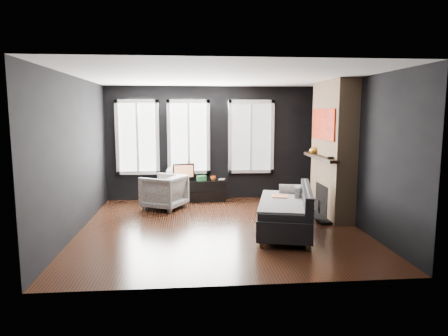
{
  "coord_description": "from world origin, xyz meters",
  "views": [
    {
      "loc": [
        -0.56,
        -7.06,
        2.08
      ],
      "look_at": [
        0.1,
        0.3,
        1.05
      ],
      "focal_mm": 32.0,
      "sensor_mm": 36.0,
      "label": 1
    }
  ],
  "objects": [
    {
      "name": "armchair",
      "position": [
        -1.1,
        1.53,
        0.41
      ],
      "size": [
        1.03,
        1.05,
        0.82
      ],
      "primitive_type": "imported",
      "rotation": [
        0.0,
        0.0,
        -2.07
      ],
      "color": "silver",
      "rests_on": "floor"
    },
    {
      "name": "desk_fan",
      "position": [
        -0.95,
        2.22,
        0.67
      ],
      "size": [
        0.27,
        0.27,
        0.35
      ],
      "primitive_type": null,
      "rotation": [
        0.0,
        0.0,
        -0.11
      ],
      "color": "gray",
      "rests_on": "media_console"
    },
    {
      "name": "fireplace",
      "position": [
        2.3,
        0.6,
        1.35
      ],
      "size": [
        0.7,
        1.62,
        2.7
      ],
      "primitive_type": null,
      "color": "#93724C",
      "rests_on": "floor"
    },
    {
      "name": "windows",
      "position": [
        -0.45,
        2.46,
        2.38
      ],
      "size": [
        4.0,
        0.16,
        1.76
      ],
      "primitive_type": null,
      "color": "white",
      "rests_on": "wall_back"
    },
    {
      "name": "wall_back",
      "position": [
        0.0,
        2.5,
        1.35
      ],
      "size": [
        5.0,
        0.02,
        2.7
      ],
      "primitive_type": "cube",
      "color": "black",
      "rests_on": "ground"
    },
    {
      "name": "stripe_pillow",
      "position": [
        1.39,
        -0.14,
        0.59
      ],
      "size": [
        0.17,
        0.34,
        0.33
      ],
      "primitive_type": "cube",
      "rotation": [
        0.0,
        0.0,
        -0.29
      ],
      "color": "gray",
      "rests_on": "sofa"
    },
    {
      "name": "mantel_vase",
      "position": [
        2.05,
        1.05,
        1.31
      ],
      "size": [
        0.2,
        0.21,
        0.17
      ],
      "primitive_type": "imported",
      "rotation": [
        0.0,
        0.0,
        0.22
      ],
      "color": "yellow",
      "rests_on": "fireplace"
    },
    {
      "name": "storage_box",
      "position": [
        -0.26,
        2.21,
        0.55
      ],
      "size": [
        0.24,
        0.2,
        0.11
      ],
      "primitive_type": "cube",
      "rotation": [
        0.0,
        0.0,
        0.39
      ],
      "color": "#2D7E3F",
      "rests_on": "media_console"
    },
    {
      "name": "wall_right",
      "position": [
        2.5,
        0.0,
        1.35
      ],
      "size": [
        0.02,
        5.0,
        2.7
      ],
      "primitive_type": "cube",
      "color": "black",
      "rests_on": "ground"
    },
    {
      "name": "book",
      "position": [
        0.15,
        2.32,
        0.59
      ],
      "size": [
        0.14,
        0.05,
        0.2
      ],
      "primitive_type": "imported",
      "rotation": [
        0.0,
        0.0,
        -0.27
      ],
      "color": "#9E937A",
      "rests_on": "media_console"
    },
    {
      "name": "monitor",
      "position": [
        -0.68,
        2.23,
        0.72
      ],
      "size": [
        0.52,
        0.19,
        0.46
      ],
      "primitive_type": null,
      "rotation": [
        0.0,
        0.0,
        0.17
      ],
      "color": "black",
      "rests_on": "media_console"
    },
    {
      "name": "floor",
      "position": [
        0.0,
        0.0,
        0.0
      ],
      "size": [
        5.0,
        5.0,
        0.0
      ],
      "primitive_type": "plane",
      "color": "black",
      "rests_on": "ground"
    },
    {
      "name": "mug",
      "position": [
        0.01,
        2.22,
        0.56
      ],
      "size": [
        0.16,
        0.15,
        0.13
      ],
      "primitive_type": "imported",
      "rotation": [
        0.0,
        0.0,
        0.37
      ],
      "color": "orange",
      "rests_on": "media_console"
    },
    {
      "name": "media_console",
      "position": [
        -0.42,
        2.24,
        0.25
      ],
      "size": [
        1.45,
        0.5,
        0.49
      ],
      "primitive_type": null,
      "rotation": [
        0.0,
        0.0,
        0.04
      ],
      "color": "black",
      "rests_on": "floor"
    },
    {
      "name": "mantel_clock",
      "position": [
        2.05,
        0.05,
        1.25
      ],
      "size": [
        0.14,
        0.14,
        0.04
      ],
      "primitive_type": "cylinder",
      "rotation": [
        0.0,
        0.0,
        -0.24
      ],
      "color": "black",
      "rests_on": "fireplace"
    },
    {
      "name": "sofa",
      "position": [
        1.1,
        -0.42,
        0.41
      ],
      "size": [
        1.39,
        2.08,
        0.82
      ],
      "primitive_type": null,
      "rotation": [
        0.0,
        0.0,
        -0.25
      ],
      "color": "black",
      "rests_on": "floor"
    },
    {
      "name": "wall_left",
      "position": [
        -2.5,
        0.0,
        1.35
      ],
      "size": [
        0.02,
        5.0,
        2.7
      ],
      "primitive_type": "cube",
      "color": "black",
      "rests_on": "ground"
    },
    {
      "name": "ceiling",
      "position": [
        0.0,
        0.0,
        2.7
      ],
      "size": [
        5.0,
        5.0,
        0.0
      ],
      "primitive_type": "plane",
      "color": "white",
      "rests_on": "ground"
    }
  ]
}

